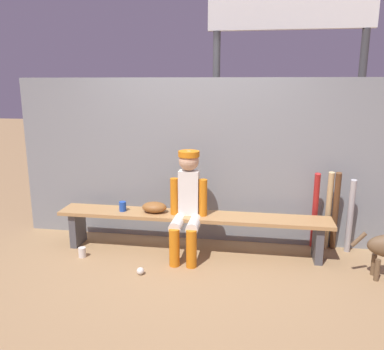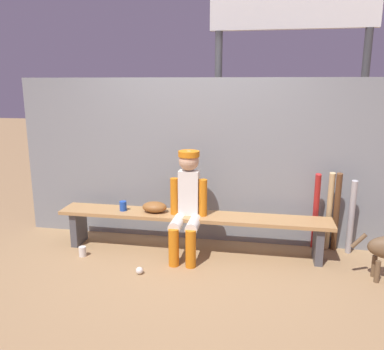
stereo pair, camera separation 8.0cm
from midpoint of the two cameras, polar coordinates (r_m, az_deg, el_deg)
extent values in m
plane|color=#9E7A51|center=(4.58, -0.51, -10.98)|extent=(30.00, 30.00, 0.00)
cube|color=gray|center=(4.66, 0.30, 1.97)|extent=(4.37, 0.03, 1.93)
cube|color=#AD7F4C|center=(4.42, -0.52, -5.94)|extent=(3.04, 0.36, 0.04)
cube|color=#4C4C51|center=(4.90, -16.63, -7.31)|extent=(0.08, 0.29, 0.41)
cube|color=#4C4C51|center=(4.49, 17.22, -9.29)|extent=(0.08, 0.29, 0.41)
cube|color=silver|center=(4.35, -0.98, -2.57)|extent=(0.22, 0.13, 0.50)
sphere|color=tan|center=(4.26, -1.00, 2.07)|extent=(0.22, 0.22, 0.22)
cylinder|color=orange|center=(4.25, -1.00, 3.08)|extent=(0.23, 0.23, 0.06)
cylinder|color=silver|center=(4.27, -2.61, -6.93)|extent=(0.13, 0.38, 0.13)
cylinder|color=orange|center=(4.18, -3.12, -10.43)|extent=(0.11, 0.11, 0.41)
cylinder|color=orange|center=(4.37, -3.09, -3.18)|extent=(0.09, 0.09, 0.42)
cylinder|color=silver|center=(4.24, -0.21, -7.07)|extent=(0.13, 0.38, 0.13)
cylinder|color=orange|center=(4.14, -0.65, -10.60)|extent=(0.11, 0.11, 0.41)
cylinder|color=orange|center=(4.32, 1.07, -3.38)|extent=(0.09, 0.09, 0.42)
ellipsoid|color=brown|center=(4.48, -5.97, -4.65)|extent=(0.28, 0.20, 0.12)
cylinder|color=#B22323|center=(4.66, 16.87, -5.04)|extent=(0.10, 0.27, 0.93)
cylinder|color=tan|center=(4.69, 18.62, -4.97)|extent=(0.09, 0.22, 0.94)
cylinder|color=brown|center=(4.68, 19.55, -5.03)|extent=(0.11, 0.25, 0.94)
cylinder|color=#B7B7BC|center=(4.69, 21.43, -5.63)|extent=(0.09, 0.18, 0.87)
sphere|color=white|center=(4.10, -8.03, -13.57)|extent=(0.07, 0.07, 0.07)
cylinder|color=silver|center=(4.60, -16.07, -10.68)|extent=(0.08, 0.08, 0.11)
cylinder|color=#1E47AD|center=(4.58, -10.48, -4.48)|extent=(0.08, 0.08, 0.11)
cylinder|color=#3F3F42|center=(5.62, 3.03, 7.07)|extent=(0.10, 0.10, 2.55)
cylinder|color=#3F3F42|center=(5.74, 22.36, 6.22)|extent=(0.10, 0.10, 2.55)
cylinder|color=brown|center=(4.19, 22.44, -8.60)|extent=(0.15, 0.04, 0.16)
cylinder|color=brown|center=(4.40, 24.27, -11.71)|extent=(0.05, 0.05, 0.22)
cylinder|color=brown|center=(4.29, 24.67, -12.37)|extent=(0.05, 0.05, 0.22)
camera|label=1|loc=(0.04, -90.53, -0.13)|focal=36.92mm
camera|label=2|loc=(0.04, 89.47, 0.13)|focal=36.92mm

